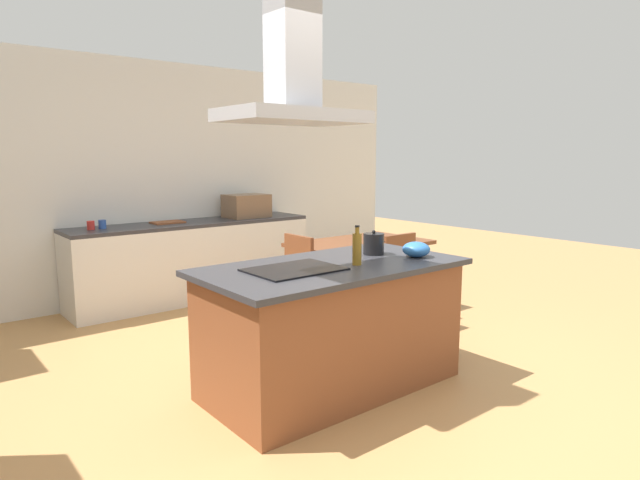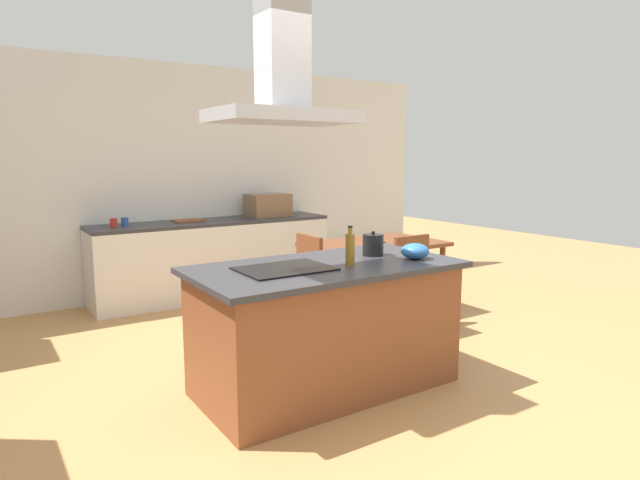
% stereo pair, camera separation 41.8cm
% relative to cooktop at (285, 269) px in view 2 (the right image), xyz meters
% --- Properties ---
extents(ground, '(16.00, 16.00, 0.00)m').
position_rel_cooktop_xyz_m(ground, '(0.33, 1.50, -0.91)').
color(ground, tan).
extents(wall_back, '(7.20, 0.10, 2.70)m').
position_rel_cooktop_xyz_m(wall_back, '(0.33, 3.25, 0.44)').
color(wall_back, white).
rests_on(wall_back, ground).
extents(kitchen_island, '(1.87, 0.98, 0.90)m').
position_rel_cooktop_xyz_m(kitchen_island, '(0.33, 0.00, -0.45)').
color(kitchen_island, brown).
rests_on(kitchen_island, ground).
extents(cooktop, '(0.60, 0.44, 0.01)m').
position_rel_cooktop_xyz_m(cooktop, '(0.00, 0.00, 0.00)').
color(cooktop, black).
rests_on(cooktop, kitchen_island).
extents(tea_kettle, '(0.21, 0.16, 0.19)m').
position_rel_cooktop_xyz_m(tea_kettle, '(0.82, 0.09, 0.08)').
color(tea_kettle, black).
rests_on(tea_kettle, kitchen_island).
extents(olive_oil_bottle, '(0.06, 0.06, 0.27)m').
position_rel_cooktop_xyz_m(olive_oil_bottle, '(0.44, -0.13, 0.11)').
color(olive_oil_bottle, olive).
rests_on(olive_oil_bottle, kitchen_island).
extents(mixing_bowl, '(0.21, 0.21, 0.11)m').
position_rel_cooktop_xyz_m(mixing_bowl, '(0.99, -0.19, 0.05)').
color(mixing_bowl, '#2D6BB7').
rests_on(mixing_bowl, kitchen_island).
extents(back_counter, '(2.79, 0.62, 0.90)m').
position_rel_cooktop_xyz_m(back_counter, '(0.68, 2.88, -0.46)').
color(back_counter, silver).
rests_on(back_counter, ground).
extents(countertop_microwave, '(0.50, 0.38, 0.28)m').
position_rel_cooktop_xyz_m(countertop_microwave, '(1.40, 2.88, 0.13)').
color(countertop_microwave, brown).
rests_on(countertop_microwave, back_counter).
extents(coffee_mug_red, '(0.08, 0.08, 0.09)m').
position_rel_cooktop_xyz_m(coffee_mug_red, '(-0.44, 2.90, 0.04)').
color(coffee_mug_red, red).
rests_on(coffee_mug_red, back_counter).
extents(coffee_mug_blue, '(0.08, 0.08, 0.09)m').
position_rel_cooktop_xyz_m(coffee_mug_blue, '(-0.32, 2.92, 0.04)').
color(coffee_mug_blue, '#2D56B2').
rests_on(coffee_mug_blue, back_counter).
extents(cutting_board, '(0.34, 0.24, 0.02)m').
position_rel_cooktop_xyz_m(cutting_board, '(0.40, 2.93, 0.00)').
color(cutting_board, brown).
rests_on(cutting_board, back_counter).
extents(dining_table, '(1.40, 0.90, 0.75)m').
position_rel_cooktop_xyz_m(dining_table, '(1.82, 1.30, -0.24)').
color(dining_table, brown).
rests_on(dining_table, ground).
extents(chair_facing_island, '(0.42, 0.42, 0.89)m').
position_rel_cooktop_xyz_m(chair_facing_island, '(1.82, 0.63, -0.40)').
color(chair_facing_island, gold).
rests_on(chair_facing_island, ground).
extents(chair_at_left_end, '(0.42, 0.42, 0.89)m').
position_rel_cooktop_xyz_m(chair_at_left_end, '(0.90, 1.30, -0.40)').
color(chair_at_left_end, gold).
rests_on(chair_at_left_end, ground).
extents(range_hood, '(0.90, 0.55, 0.78)m').
position_rel_cooktop_xyz_m(range_hood, '(0.00, 0.00, 1.20)').
color(range_hood, '#ADADB2').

